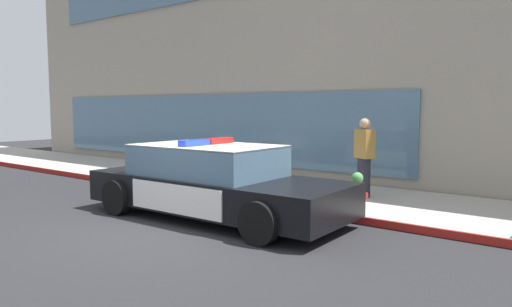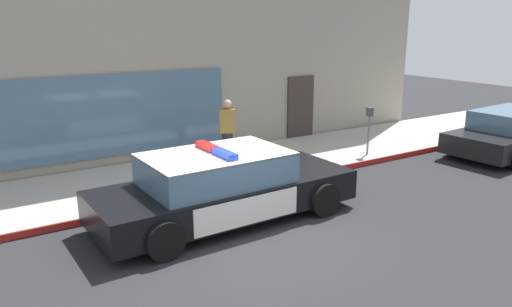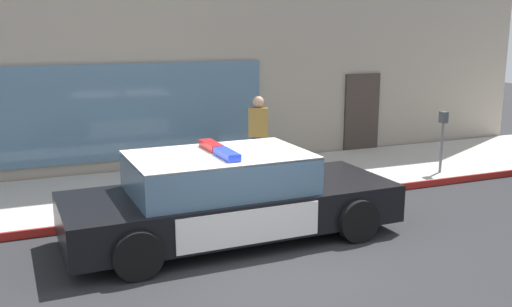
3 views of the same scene
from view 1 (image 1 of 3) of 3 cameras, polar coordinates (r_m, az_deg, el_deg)
name	(u,v)px [view 1 (image 1 of 3)]	position (r m, az deg, el deg)	size (l,w,h in m)	color
ground	(178,228)	(8.32, -9.45, -8.94)	(48.00, 48.00, 0.00)	#262628
sidewalk	(296,193)	(11.16, 4.92, -4.77)	(48.00, 3.22, 0.15)	#B2ADA3
curb_red_paint	(254,204)	(9.85, -0.23, -6.14)	(28.80, 0.04, 0.14)	maroon
storefront_building	(337,48)	(17.07, 9.87, 12.58)	(24.07, 8.22, 8.37)	gray
police_cruiser	(213,182)	(8.90, -5.27, -3.46)	(5.23, 2.22, 1.49)	black
fire_hydrant	(357,192)	(9.01, 12.26, -4.61)	(0.34, 0.39, 0.73)	#4C994C
pedestrian_on_sidewalk	(364,157)	(10.32, 13.07, -0.48)	(0.47, 0.41, 1.71)	#23232D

